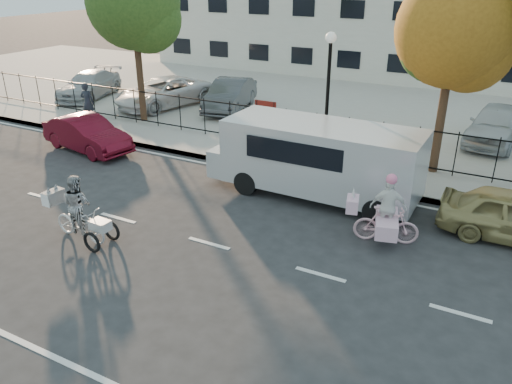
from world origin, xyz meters
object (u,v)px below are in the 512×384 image
Objects in this scene: white_van at (318,157)px; zebra_trike at (79,215)px; lot_car_d at (496,124)px; lot_car_c at (230,95)px; lamppost at (329,75)px; unicorn_bike at (386,218)px; red_sedan at (87,134)px; lot_car_a at (89,85)px; lot_car_b at (163,92)px; pedestrian at (87,102)px.

zebra_trike is at bearing -127.99° from white_van.
lot_car_c is at bearing -170.81° from lot_car_d.
lot_car_c is at bearing 15.60° from zebra_trike.
lamppost is 6.23m from unicorn_bike.
lot_car_d reaches higher than lot_car_c.
lamppost is at bearing -60.25° from red_sedan.
lot_car_a is 1.04× the size of lot_car_d.
lot_car_c is (2.04, 7.15, 0.22)m from red_sedan.
lot_car_b is at bearing -176.47° from lot_car_c.
lamppost is 0.97× the size of lot_car_a.
white_van reaches higher than lot_car_a.
lot_car_c is at bearing 136.81° from white_van.
lamppost is 9.22m from red_sedan.
lamppost is 2.12× the size of zebra_trike.
lot_car_d is (16.03, 5.09, -0.12)m from pedestrian.
red_sedan is 0.91× the size of lot_car_d.
lot_car_d reaches higher than red_sedan.
lamppost reaches higher than white_van.
lot_car_c is at bearing 29.71° from lot_car_b.
red_sedan is at bearing -59.77° from lot_car_a.
lot_car_a is at bearing 160.12° from white_van.
lot_car_c is at bearing -144.39° from pedestrian.
lot_car_b is (-6.01, 11.32, 0.16)m from zebra_trike.
white_van reaches higher than red_sedan.
red_sedan is 2.30× the size of pedestrian.
white_van is 1.42× the size of lot_car_a.
lamppost is 2.54× the size of pedestrian.
red_sedan is at bearing 124.14° from pedestrian.
unicorn_bike reaches higher than lot_car_d.
pedestrian is 0.40× the size of lot_car_d.
pedestrian is at bearing 58.89° from unicorn_bike.
lot_car_b is at bearing -167.69° from lot_car_d.
unicorn_bike is 0.30× the size of white_van.
white_van is 3.71× the size of pedestrian.
pedestrian reaches higher than lot_car_a.
white_van is 1.62× the size of red_sedan.
lot_car_c is (-6.33, 4.17, -2.25)m from lamppost.
lamppost is 7.33m from lot_car_d.
unicorn_bike is 0.48× the size of red_sedan.
white_van is at bearing -57.34° from lot_car_c.
zebra_trike is 7.06m from red_sedan.
red_sedan is at bearing -177.72° from white_van.
lot_car_d is (5.18, 4.69, -2.23)m from lamppost.
unicorn_bike reaches higher than pedestrian.
unicorn_bike is 0.42× the size of lot_car_a.
lot_car_c is 11.52m from lot_car_d.
lamppost is 7.90m from lot_car_c.
white_van reaches higher than pedestrian.
lamppost is at bearing -131.26° from lot_car_d.
pedestrian is (-10.85, -0.40, -2.11)m from lamppost.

